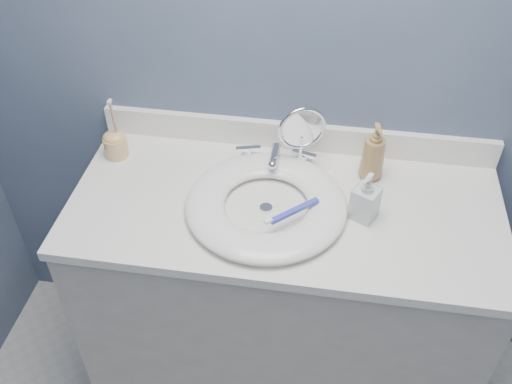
% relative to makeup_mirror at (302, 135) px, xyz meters
% --- Properties ---
extents(back_wall, '(2.20, 0.02, 2.40)m').
position_rel_makeup_mirror_xyz_m(back_wall, '(-0.02, 0.10, 0.20)').
color(back_wall, '#47556B').
rests_on(back_wall, ground).
extents(vanity_cabinet, '(1.20, 0.55, 0.85)m').
position_rel_makeup_mirror_xyz_m(vanity_cabinet, '(-0.02, -0.17, -0.57)').
color(vanity_cabinet, beige).
rests_on(vanity_cabinet, ground).
extents(countertop, '(1.22, 0.57, 0.03)m').
position_rel_makeup_mirror_xyz_m(countertop, '(-0.02, -0.17, -0.13)').
color(countertop, white).
rests_on(countertop, vanity_cabinet).
extents(backsplash, '(1.22, 0.02, 0.09)m').
position_rel_makeup_mirror_xyz_m(backsplash, '(-0.02, 0.09, -0.07)').
color(backsplash, white).
rests_on(backsplash, countertop).
extents(basin, '(0.45, 0.45, 0.04)m').
position_rel_makeup_mirror_xyz_m(basin, '(-0.07, -0.20, -0.10)').
color(basin, white).
rests_on(basin, countertop).
extents(drain, '(0.04, 0.04, 0.01)m').
position_rel_makeup_mirror_xyz_m(drain, '(-0.07, -0.20, -0.11)').
color(drain, silver).
rests_on(drain, countertop).
extents(faucet, '(0.25, 0.13, 0.07)m').
position_rel_makeup_mirror_xyz_m(faucet, '(-0.07, -0.01, -0.09)').
color(faucet, silver).
rests_on(faucet, countertop).
extents(makeup_mirror, '(0.14, 0.08, 0.21)m').
position_rel_makeup_mirror_xyz_m(makeup_mirror, '(0.00, 0.00, 0.00)').
color(makeup_mirror, silver).
rests_on(makeup_mirror, countertop).
extents(soap_bottle_amber, '(0.09, 0.09, 0.18)m').
position_rel_makeup_mirror_xyz_m(soap_bottle_amber, '(0.21, -0.01, -0.02)').
color(soap_bottle_amber, '#9F7B48').
rests_on(soap_bottle_amber, countertop).
extents(soap_bottle_clear, '(0.09, 0.09, 0.14)m').
position_rel_makeup_mirror_xyz_m(soap_bottle_clear, '(0.19, -0.19, -0.04)').
color(soap_bottle_clear, silver).
rests_on(soap_bottle_clear, countertop).
extents(toothbrush_holder, '(0.07, 0.07, 0.20)m').
position_rel_makeup_mirror_xyz_m(toothbrush_holder, '(-0.56, -0.03, -0.07)').
color(toothbrush_holder, '#E3B671').
rests_on(toothbrush_holder, countertop).
extents(toothbrush_lying, '(0.14, 0.13, 0.02)m').
position_rel_makeup_mirror_xyz_m(toothbrush_lying, '(0.00, -0.25, -0.07)').
color(toothbrush_lying, '#3643C0').
rests_on(toothbrush_lying, basin).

